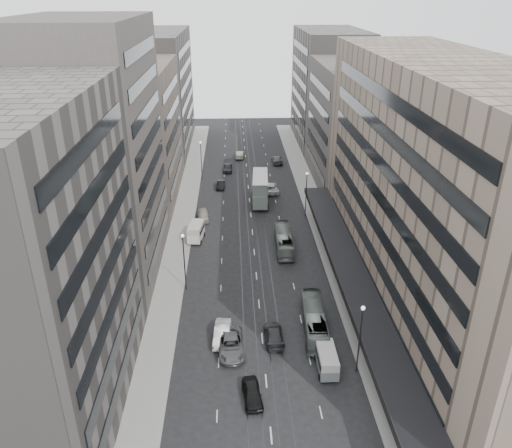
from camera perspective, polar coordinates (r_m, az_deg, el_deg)
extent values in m
plane|color=black|center=(58.91, 0.77, -13.52)|extent=(220.00, 220.00, 0.00)
cube|color=gray|center=(92.29, 6.84, 1.61)|extent=(4.00, 125.00, 0.15)
cube|color=gray|center=(91.52, -8.16, 1.32)|extent=(4.00, 125.00, 0.15)
cube|color=gray|center=(63.01, 20.34, 3.31)|extent=(15.00, 60.00, 30.00)
cube|color=black|center=(64.81, 11.07, -5.75)|extent=(4.40, 60.00, 0.50)
cube|color=#49443F|center=(103.82, 11.20, 10.97)|extent=(15.00, 28.00, 24.00)
cube|color=#625D58|center=(132.09, 8.29, 15.10)|extent=(15.00, 32.00, 28.00)
cube|color=#625D58|center=(47.48, -25.46, -4.93)|extent=(15.00, 28.00, 30.00)
cube|color=#49443F|center=(70.27, -18.07, 7.59)|extent=(15.00, 26.00, 34.00)
cube|color=#6A5E52|center=(96.77, -13.89, 9.98)|extent=(15.00, 28.00, 25.00)
cube|color=#625D58|center=(128.21, -11.36, 14.57)|extent=(15.00, 38.00, 28.00)
cylinder|color=#262628|center=(53.93, 11.74, -12.97)|extent=(0.16, 0.16, 8.00)
sphere|color=silver|center=(51.53, 12.14, -9.38)|extent=(0.44, 0.44, 0.44)
cylinder|color=#262628|center=(88.15, 5.74, 3.26)|extent=(0.16, 0.16, 8.00)
sphere|color=silver|center=(86.69, 5.86, 5.77)|extent=(0.44, 0.44, 0.44)
cylinder|color=#262628|center=(66.86, -8.18, -4.48)|extent=(0.16, 0.16, 8.00)
sphere|color=silver|center=(64.93, -8.40, -1.34)|extent=(0.44, 0.44, 0.44)
cylinder|color=#262628|center=(106.24, -6.27, 7.13)|extent=(0.16, 0.16, 8.00)
sphere|color=silver|center=(105.04, -6.38, 9.25)|extent=(0.44, 0.44, 0.44)
imported|color=slate|center=(60.43, 6.66, -10.83)|extent=(3.02, 10.62, 2.93)
imported|color=gray|center=(77.80, 3.19, -1.88)|extent=(2.56, 10.22, 2.84)
cube|color=slate|center=(94.41, 0.48, 3.49)|extent=(3.28, 9.98, 2.52)
cube|color=slate|center=(93.56, 0.48, 4.83)|extent=(3.21, 9.59, 2.19)
cube|color=silver|center=(93.16, 0.48, 5.50)|extent=(3.28, 9.98, 0.13)
cylinder|color=black|center=(91.63, -0.39, 1.94)|extent=(0.37, 1.11, 1.09)
cylinder|color=black|center=(91.63, 1.33, 1.93)|extent=(0.37, 1.11, 1.09)
cylinder|color=black|center=(98.17, -0.32, 3.58)|extent=(0.37, 1.11, 1.09)
cylinder|color=black|center=(98.17, 1.28, 3.58)|extent=(0.37, 1.11, 1.09)
cube|color=slate|center=(55.53, 8.06, -15.42)|extent=(1.94, 4.57, 1.18)
cube|color=#AAABA6|center=(54.85, 8.13, -14.59)|extent=(1.90, 4.47, 0.93)
cylinder|color=black|center=(54.67, 7.27, -16.98)|extent=(0.20, 0.68, 0.68)
cylinder|color=black|center=(54.98, 9.32, -16.84)|extent=(0.20, 0.68, 0.68)
cylinder|color=black|center=(56.89, 6.79, -14.95)|extent=(0.20, 0.68, 0.68)
cylinder|color=black|center=(57.19, 8.74, -14.84)|extent=(0.20, 0.68, 0.68)
cube|color=white|center=(80.99, -6.86, -1.16)|extent=(2.61, 4.73, 1.38)
cube|color=beige|center=(80.45, -6.91, -0.38)|extent=(2.56, 4.63, 1.09)
cylinder|color=black|center=(80.22, -7.75, -2.05)|extent=(0.30, 0.74, 0.72)
cylinder|color=black|center=(79.82, -6.33, -2.11)|extent=(0.30, 0.74, 0.72)
cylinder|color=black|center=(82.80, -7.32, -1.11)|extent=(0.30, 0.74, 0.72)
cylinder|color=black|center=(82.41, -5.95, -1.16)|extent=(0.30, 0.74, 0.72)
imported|color=black|center=(51.99, -0.44, -18.80)|extent=(2.23, 4.62, 1.52)
imported|color=silver|center=(59.15, -3.90, -12.37)|extent=(2.12, 5.18, 1.67)
imported|color=#515153|center=(57.48, -2.87, -13.62)|extent=(3.14, 6.27, 1.70)
imported|color=#262729|center=(59.02, 2.03, -12.51)|extent=(2.25, 5.28, 1.52)
imported|color=#A29986|center=(88.21, -6.08, 1.02)|extent=(2.42, 5.02, 1.65)
imported|color=black|center=(102.14, -4.05, 4.51)|extent=(1.70, 4.42, 1.44)
imported|color=silver|center=(99.95, 1.65, 4.16)|extent=(3.29, 6.29, 1.69)
imported|color=#535255|center=(117.14, 2.38, 7.36)|extent=(2.44, 5.65, 1.62)
imported|color=#2A2B2D|center=(111.69, -3.26, 6.44)|extent=(2.07, 4.86, 1.64)
imported|color=#A19685|center=(120.86, -1.84, 7.95)|extent=(2.23, 5.12, 1.64)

